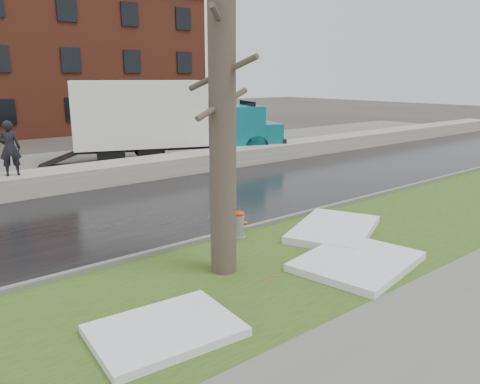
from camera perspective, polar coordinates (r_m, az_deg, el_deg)
ground at (r=11.45m, az=3.00°, el=-6.32°), size 120.00×120.00×0.00m
verge at (r=10.61m, az=7.54°, el=-7.99°), size 60.00×4.50×0.04m
sidewalk at (r=8.73m, az=26.20°, el=-14.41°), size 60.00×3.00×0.05m
road at (r=14.94m, az=-8.58°, el=-1.55°), size 60.00×7.00×0.03m
parking_lot at (r=22.53m, az=-19.64°, el=3.02°), size 60.00×9.00×0.03m
curb at (r=12.15m, az=-0.15°, el=-4.75°), size 60.00×0.15×0.14m
snowbank at (r=18.52m, az=-15.24°, el=2.27°), size 60.00×1.60×0.75m
brick_building at (r=39.09m, az=-26.08°, el=14.08°), size 26.00×12.00×10.00m
bg_tree_right at (r=39.52m, az=-2.99°, el=12.99°), size 1.40×1.62×6.50m
fire_hydrant at (r=11.57m, az=-0.05°, el=-3.81°), size 0.37×0.35×0.74m
tree at (r=9.07m, az=-2.16°, el=10.24°), size 1.37×1.61×6.63m
box_truck at (r=22.57m, az=-9.11°, el=8.77°), size 11.26×5.84×3.79m
worker at (r=17.16m, az=-26.27°, el=4.81°), size 0.76×0.60×1.83m
snow_patch_near at (r=10.39m, az=14.11°, el=-8.20°), size 2.92×2.45×0.16m
snow_patch_far at (r=7.69m, az=-9.14°, el=-16.32°), size 2.32×1.77×0.14m
snow_patch_side at (r=12.34m, az=11.39°, el=-4.45°), size 3.30×2.81×0.18m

